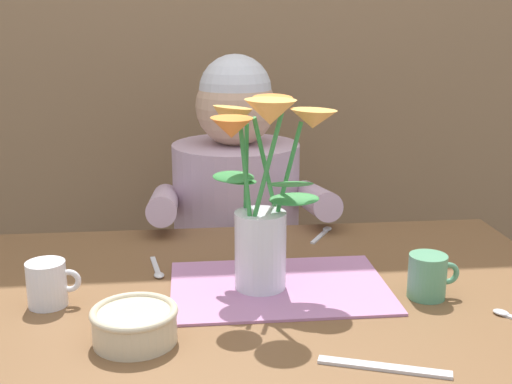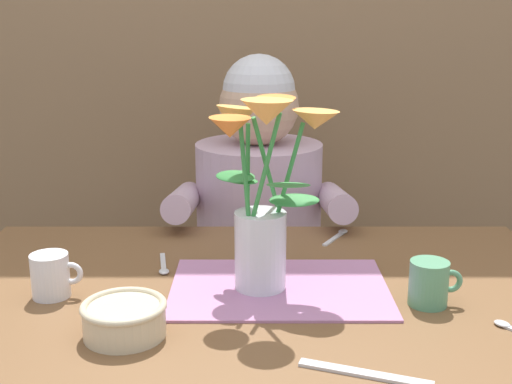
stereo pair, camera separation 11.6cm
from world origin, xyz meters
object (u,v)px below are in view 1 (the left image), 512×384
Objects in this scene: seated_person at (237,263)px; ceramic_mug at (428,276)px; dinner_knife at (384,367)px; flower_vase at (263,188)px; ceramic_bowl at (135,324)px; coffee_cup at (48,284)px.

seated_person is 12.20× the size of ceramic_mug.
dinner_knife is 2.04× the size of ceramic_mug.
dinner_knife is at bearing -78.00° from seated_person.
flower_vase reaches higher than dinner_knife.
ceramic_bowl is 0.38m from dinner_knife.
coffee_cup is at bearing 172.27° from dinner_knife.
ceramic_mug is 0.67m from coffee_cup.
ceramic_bowl is at bearing -43.32° from coffee_cup.
flower_vase reaches higher than coffee_cup.
ceramic_mug is (0.29, -0.66, 0.22)m from seated_person.
coffee_cup is at bearing -118.34° from seated_person.
ceramic_mug reaches higher than ceramic_bowl.
seated_person is 0.75m from ceramic_mug.
seated_person is at bearing 74.42° from ceramic_bowl.
coffee_cup is (-0.67, 0.04, 0.00)m from ceramic_mug.
ceramic_mug is (0.29, -0.07, -0.15)m from flower_vase.
flower_vase is at bearing 5.26° from coffee_cup.
dinner_knife is (0.36, -0.12, -0.03)m from ceramic_bowl.
dinner_knife is (0.15, -0.89, 0.18)m from seated_person.
coffee_cup is (-0.37, -0.62, 0.22)m from seated_person.
coffee_cup is (-0.38, -0.03, -0.15)m from flower_vase.
dinner_knife is (0.14, -0.31, -0.19)m from flower_vase.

